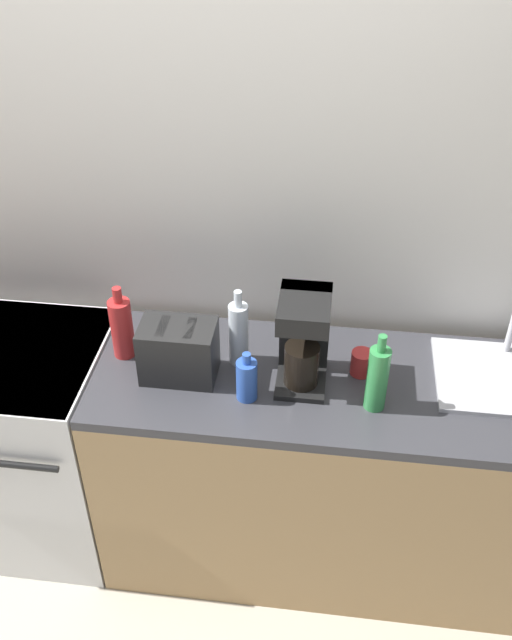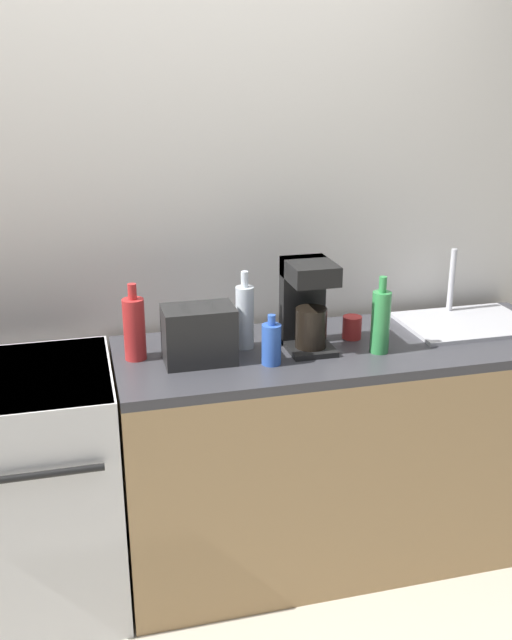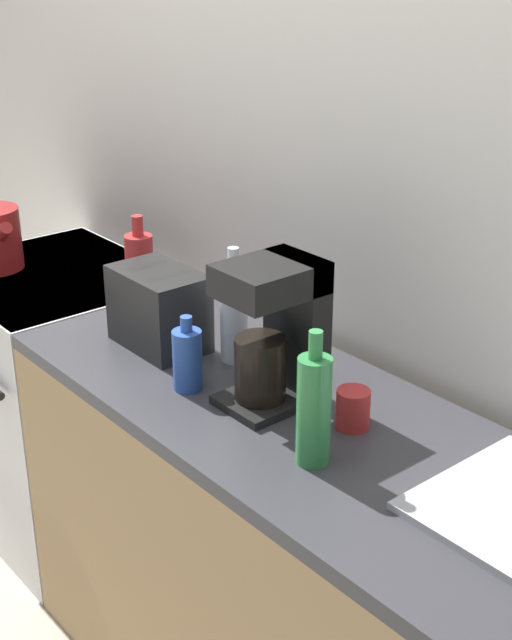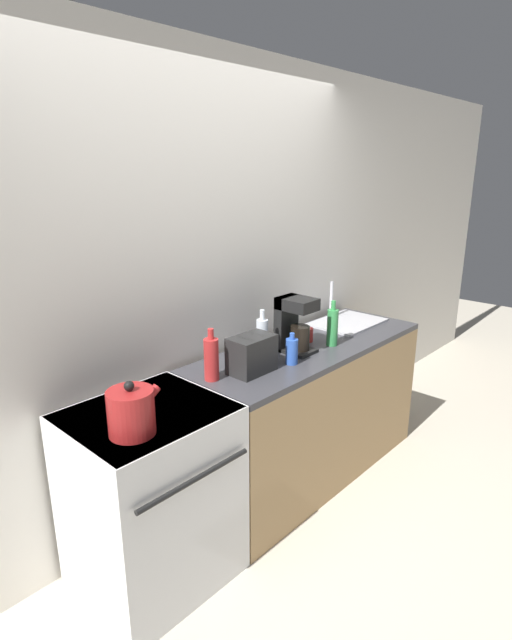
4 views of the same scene
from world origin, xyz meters
name	(u,v)px [view 1 (image 1 of 4)]	position (x,y,z in m)	size (l,w,h in m)	color
ground_plane	(169,596)	(0.00, 0.00, 0.00)	(12.00, 12.00, 0.00)	beige
wall_back	(184,214)	(0.00, 0.67, 1.30)	(8.00, 0.05, 2.60)	silver
stove	(24,439)	(-0.61, 0.31, 0.47)	(0.70, 0.65, 0.91)	silver
counter_block	(341,473)	(0.62, 0.30, 0.45)	(1.74, 0.60, 0.91)	tan
toaster	(179,351)	(0.05, 0.27, 1.01)	(0.25, 0.16, 0.20)	black
coffee_maker	(304,335)	(0.45, 0.31, 1.08)	(0.16, 0.22, 0.33)	black
sink_tray	(512,376)	(1.16, 0.38, 0.92)	(0.51, 0.37, 0.28)	#B7B7BC
bottle_red	(122,327)	(-0.17, 0.35, 1.02)	(0.08, 0.08, 0.28)	#B72828
bottle_blue	(247,379)	(0.28, 0.19, 0.98)	(0.07, 0.07, 0.18)	#2D56B7
bottle_clear	(239,333)	(0.23, 0.36, 1.03)	(0.07, 0.07, 0.29)	silver
bottle_green	(377,378)	(0.70, 0.20, 1.03)	(0.07, 0.07, 0.28)	#338C47
cup_red	(361,363)	(0.65, 0.35, 0.95)	(0.07, 0.07, 0.09)	red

